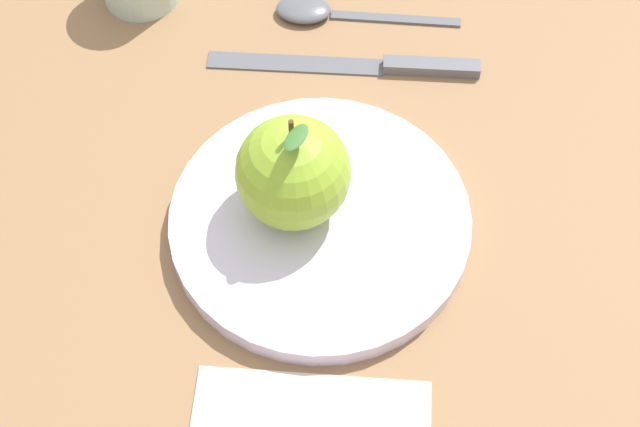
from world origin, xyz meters
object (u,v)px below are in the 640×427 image
(apple, at_px, (293,172))
(spoon, at_px, (322,11))
(knife, at_px, (368,65))
(dinner_plate, at_px, (320,221))

(apple, bearing_deg, spoon, 154.24)
(apple, bearing_deg, knife, 138.11)
(dinner_plate, bearing_deg, spoon, 159.38)
(apple, xyz_separation_m, spoon, (-0.19, 0.09, -0.05))
(dinner_plate, bearing_deg, knife, 145.50)
(knife, distance_m, spoon, 0.07)
(knife, xyz_separation_m, spoon, (-0.07, -0.02, 0.00))
(apple, relative_size, knife, 0.46)
(spoon, bearing_deg, apple, -25.76)
(dinner_plate, xyz_separation_m, spoon, (-0.21, 0.08, -0.00))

